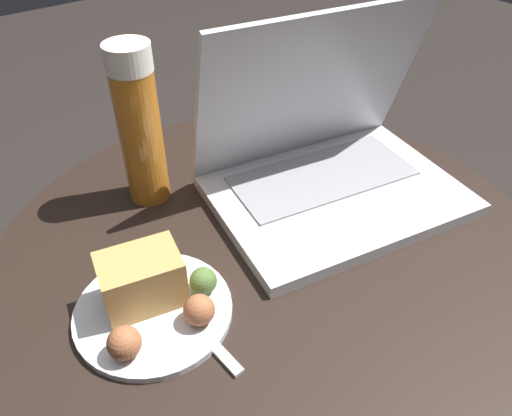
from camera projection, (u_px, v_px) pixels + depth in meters
table at (272, 309)px, 0.74m from camera, size 0.74×0.74×0.54m
laptop at (327, 159)px, 0.73m from camera, size 0.39×0.32×0.26m
beer_glass at (139, 127)px, 0.67m from camera, size 0.06×0.06×0.23m
snack_plate at (151, 296)px, 0.56m from camera, size 0.18×0.18×0.07m
fork at (187, 317)px, 0.57m from camera, size 0.03×0.17×0.00m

